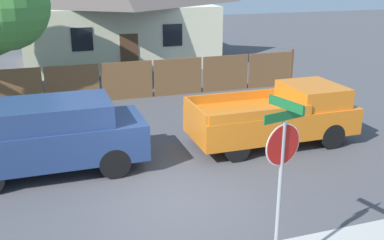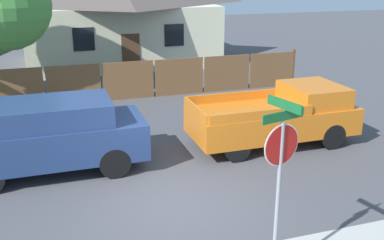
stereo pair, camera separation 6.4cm
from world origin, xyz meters
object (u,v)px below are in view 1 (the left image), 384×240
at_px(red_suv, 49,134).
at_px(stop_sign, 282,163).
at_px(orange_pickup, 278,116).
at_px(house, 116,17).

height_order(red_suv, stop_sign, stop_sign).
height_order(red_suv, orange_pickup, red_suv).
bearing_deg(orange_pickup, red_suv, -179.78).
bearing_deg(house, stop_sign, -91.88).
distance_m(red_suv, stop_sign, 6.64).
relative_size(house, red_suv, 2.24).
xyz_separation_m(house, orange_pickup, (2.42, -14.04, -1.61)).
bearing_deg(stop_sign, red_suv, 108.38).
bearing_deg(red_suv, stop_sign, -57.90).
distance_m(house, red_suv, 14.69).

